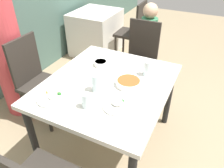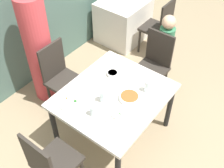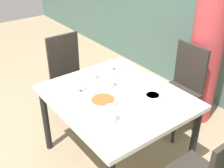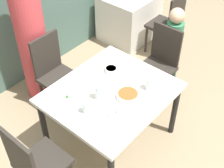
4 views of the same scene
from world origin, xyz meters
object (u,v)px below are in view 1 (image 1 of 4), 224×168
Objects in this scene: chair_adult_spot at (37,79)px; chair_child_spot at (140,58)px; glass_water_tall at (86,101)px; bowl_curry at (129,82)px; person_adult at (7,49)px; person_child at (147,48)px; plate_rice_adult at (117,105)px.

chair_adult_spot is 1.23m from chair_child_spot.
chair_adult_spot reaches higher than glass_water_tall.
bowl_curry is 0.43m from glass_water_tall.
person_child is (1.19, -1.16, -0.25)m from person_adult.
person_child is at bearing 90.00° from chair_child_spot.
person_child reaches higher than chair_adult_spot.
glass_water_tall is (-0.36, -0.86, 0.27)m from chair_adult_spot.
bowl_curry is (-1.15, -0.21, 0.21)m from person_child.
person_adult is 14.64× the size of glass_water_tall.
plate_rice_adult is at bearing -173.32° from bowl_curry.
plate_rice_adult is at bearing -170.47° from person_child.
plate_rice_adult is (-1.18, -0.24, 0.23)m from chair_child_spot.
chair_child_spot is 1.31m from glass_water_tall.
bowl_curry is (-0.88, -0.21, 0.24)m from chair_child_spot.
chair_adult_spot is 8.20× the size of glass_water_tall.
person_adult is 1.42m from plate_rice_adult.
person_child reaches higher than bowl_curry.
person_adult is (-0.92, 1.16, 0.27)m from chair_child_spot.
person_adult reaches higher than chair_adult_spot.
chair_adult_spot is at bearing 92.15° from bowl_curry.
glass_water_tall is at bearing 157.04° from bowl_curry.
chair_child_spot reaches higher than glass_water_tall.
chair_child_spot is (0.92, -0.82, 0.00)m from chair_adult_spot.
person_adult reaches higher than bowl_curry.
glass_water_tall is (-0.10, 0.20, 0.04)m from plate_rice_adult.
bowl_curry is at bearing 6.68° from plate_rice_adult.
person_adult is 1.25m from glass_water_tall.
bowl_curry is at bearing -169.74° from person_child.
glass_water_tall is at bearing 115.86° from plate_rice_adult.
chair_adult_spot reaches higher than bowl_curry.
person_child is at bearing 9.53° from plate_rice_adult.
person_adult is (-0.00, 0.34, 0.27)m from chair_adult_spot.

